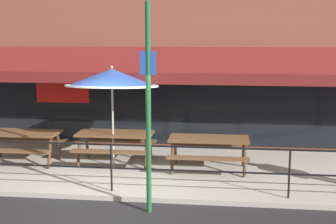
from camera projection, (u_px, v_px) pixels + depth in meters
ground_plane at (108, 201)px, 9.06m from camera, size 120.00×120.00×0.00m
patio_deck at (129, 169)px, 11.01m from camera, size 15.00×4.00×0.10m
patio_railing at (111, 157)px, 9.22m from camera, size 13.84×0.04×0.97m
picnic_table_left at (22, 138)px, 11.26m from camera, size 1.80×1.42×0.76m
picnic_table_centre at (115, 139)px, 11.19m from camera, size 1.80×1.42×0.76m
picnic_table_right at (209, 145)px, 10.63m from camera, size 1.80×1.42×0.76m
patio_umbrella_centre at (112, 78)px, 10.74m from camera, size 2.14×2.14×2.38m
street_sign_pole at (148, 107)px, 8.19m from camera, size 0.28×0.09×3.76m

